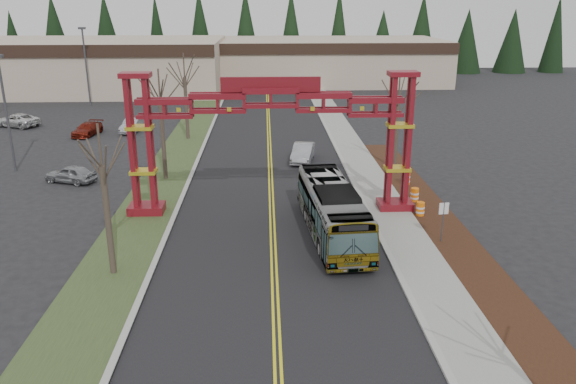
{
  "coord_description": "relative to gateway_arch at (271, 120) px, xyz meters",
  "views": [
    {
      "loc": [
        -0.35,
        -15.93,
        12.84
      ],
      "look_at": [
        0.81,
        12.39,
        3.22
      ],
      "focal_mm": 35.0,
      "sensor_mm": 36.0,
      "label": 1
    }
  ],
  "objects": [
    {
      "name": "retail_building_east",
      "position": [
        10.0,
        61.95,
        -2.47
      ],
      "size": [
        38.0,
        20.3,
        7.0
      ],
      "color": "#BDA790",
      "rests_on": "ground"
    },
    {
      "name": "road",
      "position": [
        -0.0,
        7.0,
        -5.97
      ],
      "size": [
        12.0,
        110.0,
        0.02
      ],
      "primitive_type": "cube",
      "color": "black",
      "rests_on": "ground"
    },
    {
      "name": "barrel_south",
      "position": [
        9.3,
        -1.34,
        -5.49
      ],
      "size": [
        0.53,
        0.53,
        0.98
      ],
      "color": "orange",
      "rests_on": "ground"
    },
    {
      "name": "landscape_strip",
      "position": [
        10.2,
        -8.0,
        -5.92
      ],
      "size": [
        2.6,
        50.0,
        0.12
      ],
      "primitive_type": "cube",
      "color": "black",
      "rests_on": "ground"
    },
    {
      "name": "barrel_mid",
      "position": [
        9.61,
        1.29,
        -5.47
      ],
      "size": [
        0.55,
        0.55,
        1.03
      ],
      "color": "orange",
      "rests_on": "ground"
    },
    {
      "name": "gateway_arch",
      "position": [
        0.0,
        0.0,
        0.0
      ],
      "size": [
        18.2,
        1.6,
        8.9
      ],
      "color": "maroon",
      "rests_on": "ground"
    },
    {
      "name": "light_pole_far",
      "position": [
        -23.11,
        39.92,
        -0.27
      ],
      "size": [
        0.86,
        0.43,
        9.87
      ],
      "color": "#3F3F44",
      "rests_on": "ground"
    },
    {
      "name": "conifer_treeline",
      "position": [
        0.25,
        74.0,
        0.5
      ],
      "size": [
        116.1,
        5.6,
        13.0
      ],
      "color": "black",
      "rests_on": "ground"
    },
    {
      "name": "parked_car_far_b",
      "position": [
        -27.28,
        27.19,
        -5.27
      ],
      "size": [
        5.61,
        4.26,
        1.42
      ],
      "primitive_type": "imported",
      "rotation": [
        0.0,
        0.0,
        4.28
      ],
      "color": "silver",
      "rests_on": "ground"
    },
    {
      "name": "light_pole_near",
      "position": [
        -20.44,
        10.12,
        -0.71
      ],
      "size": [
        0.79,
        0.39,
        9.11
      ],
      "color": "#3F3F44",
      "rests_on": "ground"
    },
    {
      "name": "lane_line_left",
      "position": [
        -0.12,
        7.0,
        -5.96
      ],
      "size": [
        0.12,
        100.0,
        0.01
      ],
      "primitive_type": "cube",
      "color": "yellow",
      "rests_on": "road"
    },
    {
      "name": "parked_car_far_a",
      "position": [
        -14.18,
        23.99,
        -5.29
      ],
      "size": [
        1.9,
        4.33,
        1.38
      ],
      "primitive_type": "imported",
      "rotation": [
        0.0,
        0.0,
        -0.11
      ],
      "color": "#B1B3B9",
      "rests_on": "ground"
    },
    {
      "name": "lane_line_right",
      "position": [
        0.12,
        7.0,
        -5.96
      ],
      "size": [
        0.12,
        100.0,
        0.01
      ],
      "primitive_type": "cube",
      "color": "yellow",
      "rests_on": "road"
    },
    {
      "name": "transit_bus",
      "position": [
        3.42,
        -4.0,
        -4.46
      ],
      "size": [
        3.38,
        11.09,
        3.04
      ],
      "primitive_type": "imported",
      "rotation": [
        0.0,
        0.0,
        0.08
      ],
      "color": "#A6A7AE",
      "rests_on": "ground"
    },
    {
      "name": "street_sign",
      "position": [
        9.4,
        -5.42,
        -4.25
      ],
      "size": [
        0.55,
        0.11,
        2.41
      ],
      "color": "#3F3F44",
      "rests_on": "ground"
    },
    {
      "name": "parked_car_near_a",
      "position": [
        -14.96,
        6.8,
        -5.32
      ],
      "size": [
        4.18,
        2.8,
        1.32
      ],
      "primitive_type": "imported",
      "rotation": [
        0.0,
        0.0,
        4.36
      ],
      "color": "#95999C",
      "rests_on": "ground"
    },
    {
      "name": "curb_left",
      "position": [
        -6.15,
        7.0,
        -5.91
      ],
      "size": [
        0.3,
        110.0,
        0.15
      ],
      "primitive_type": "cube",
      "color": "#ACACA7",
      "rests_on": "ground"
    },
    {
      "name": "silver_sedan",
      "position": [
        2.81,
        11.99,
        -5.23
      ],
      "size": [
        2.44,
        4.79,
        1.51
      ],
      "primitive_type": "imported",
      "rotation": [
        0.0,
        0.0,
        -0.19
      ],
      "color": "#A5A8AD",
      "rests_on": "ground"
    },
    {
      "name": "sidewalk_right",
      "position": [
        7.6,
        7.0,
        -5.91
      ],
      "size": [
        2.6,
        110.0,
        0.14
      ],
      "primitive_type": "cube",
      "color": "gray",
      "rests_on": "ground"
    },
    {
      "name": "barrel_north",
      "position": [
        9.91,
        4.91,
        -5.44
      ],
      "size": [
        0.59,
        0.59,
        1.09
      ],
      "color": "orange",
      "rests_on": "ground"
    },
    {
      "name": "retail_building_west",
      "position": [
        -30.0,
        53.96,
        -2.22
      ],
      "size": [
        46.0,
        22.3,
        7.5
      ],
      "color": "#BDA790",
      "rests_on": "ground"
    },
    {
      "name": "parked_car_mid_a",
      "position": [
        -18.37,
        22.6,
        -5.35
      ],
      "size": [
        2.57,
        4.62,
        1.27
      ],
      "primitive_type": "imported",
      "rotation": [
        0.0,
        0.0,
        -0.19
      ],
      "color": "maroon",
      "rests_on": "ground"
    },
    {
      "name": "bare_tree_median_far",
      "position": [
        -8.0,
        20.6,
        0.01
      ],
      "size": [
        3.42,
        3.42,
        8.28
      ],
      "color": "#382D26",
      "rests_on": "ground"
    },
    {
      "name": "curb_right",
      "position": [
        6.15,
        7.0,
        -5.91
      ],
      "size": [
        0.3,
        110.0,
        0.15
      ],
      "primitive_type": "cube",
      "color": "#ACACA7",
      "rests_on": "ground"
    },
    {
      "name": "bare_tree_median_mid",
      "position": [
        -8.0,
        7.3,
        0.16
      ],
      "size": [
        3.21,
        3.21,
        8.3
      ],
      "color": "#382D26",
      "rests_on": "ground"
    },
    {
      "name": "bare_tree_median_near",
      "position": [
        -8.0,
        -8.44,
        -0.45
      ],
      "size": [
        3.06,
        3.06,
        7.59
      ],
      "color": "#382D26",
      "rests_on": "ground"
    },
    {
      "name": "grass_median",
      "position": [
        -8.0,
        7.0,
        -5.94
      ],
      "size": [
        4.0,
        110.0,
        0.08
      ],
      "primitive_type": "cube",
      "color": "#334623",
      "rests_on": "ground"
    },
    {
      "name": "bare_tree_right_far",
      "position": [
        10.0,
        9.13,
        -0.46
      ],
      "size": [
        2.94,
        2.94,
        7.5
      ],
      "color": "#382D26",
      "rests_on": "ground"
    }
  ]
}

